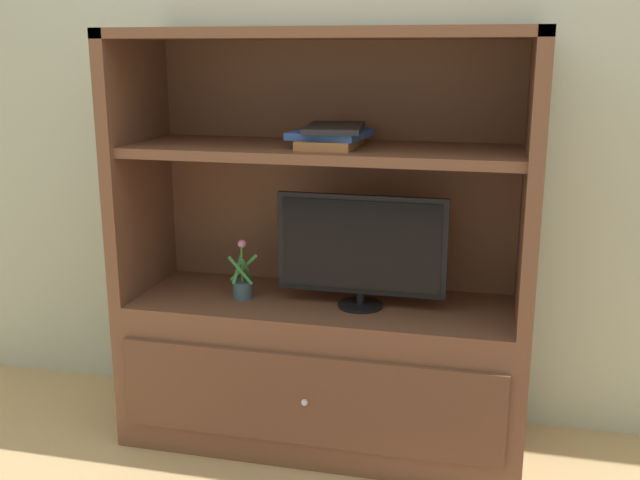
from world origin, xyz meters
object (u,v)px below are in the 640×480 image
(media_console, at_px, (324,320))
(magazine_stack, at_px, (332,136))
(tv_monitor, at_px, (361,248))
(potted_plant, at_px, (243,285))

(media_console, distance_m, magazine_stack, 0.70)
(tv_monitor, bearing_deg, media_console, 164.51)
(media_console, height_order, potted_plant, media_console)
(magazine_stack, bearing_deg, media_console, 163.79)
(media_console, distance_m, tv_monitor, 0.34)
(tv_monitor, xyz_separation_m, magazine_stack, (-0.12, 0.03, 0.40))
(media_console, relative_size, magazine_stack, 4.41)
(media_console, distance_m, potted_plant, 0.34)
(potted_plant, bearing_deg, media_console, 9.34)
(tv_monitor, relative_size, magazine_stack, 1.76)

